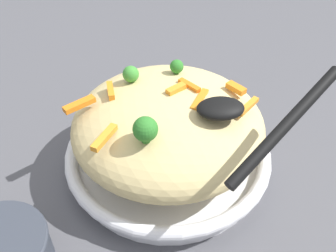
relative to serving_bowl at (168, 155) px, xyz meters
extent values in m
plane|color=#4C4C51|center=(0.00, 0.00, -0.02)|extent=(2.40, 2.40, 0.00)
cylinder|color=silver|center=(0.00, 0.00, -0.01)|extent=(0.26, 0.26, 0.02)
torus|color=silver|center=(0.00, 0.00, 0.01)|extent=(0.28, 0.28, 0.02)
torus|color=black|center=(0.00, 0.00, 0.01)|extent=(0.28, 0.28, 0.00)
ellipsoid|color=#D1BA7A|center=(0.00, 0.00, 0.06)|extent=(0.25, 0.25, 0.09)
cube|color=orange|center=(0.09, -0.03, 0.10)|extent=(0.03, 0.03, 0.01)
cube|color=orange|center=(0.03, 0.02, 0.10)|extent=(0.03, 0.03, 0.01)
cube|color=orange|center=(0.09, 0.01, 0.10)|extent=(0.02, 0.03, 0.01)
cube|color=orange|center=(0.04, -0.01, 0.10)|extent=(0.03, 0.04, 0.01)
cube|color=orange|center=(-0.07, 0.02, 0.10)|extent=(0.01, 0.03, 0.01)
cube|color=orange|center=(-0.08, -0.06, 0.10)|extent=(0.03, 0.04, 0.01)
cube|color=orange|center=(-0.11, 0.00, 0.10)|extent=(0.04, 0.03, 0.01)
cube|color=orange|center=(0.01, 0.01, 0.11)|extent=(0.03, 0.02, 0.01)
cylinder|color=#296820|center=(0.02, 0.06, 0.10)|extent=(0.01, 0.01, 0.01)
sphere|color=#2D7A28|center=(0.02, 0.06, 0.11)|extent=(0.02, 0.02, 0.02)
cylinder|color=#377928|center=(-0.04, 0.04, 0.10)|extent=(0.01, 0.01, 0.01)
sphere|color=#3D8E33|center=(-0.04, 0.04, 0.11)|extent=(0.02, 0.02, 0.02)
cylinder|color=#296820|center=(-0.03, -0.07, 0.10)|extent=(0.01, 0.01, 0.01)
sphere|color=#2D7A28|center=(-0.03, -0.07, 0.11)|extent=(0.03, 0.03, 0.03)
ellipsoid|color=black|center=(0.06, -0.04, 0.11)|extent=(0.06, 0.04, 0.02)
cylinder|color=black|center=(0.10, -0.11, 0.14)|extent=(0.14, 0.11, 0.07)
camera|label=1|loc=(-0.04, -0.36, 0.37)|focal=39.42mm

